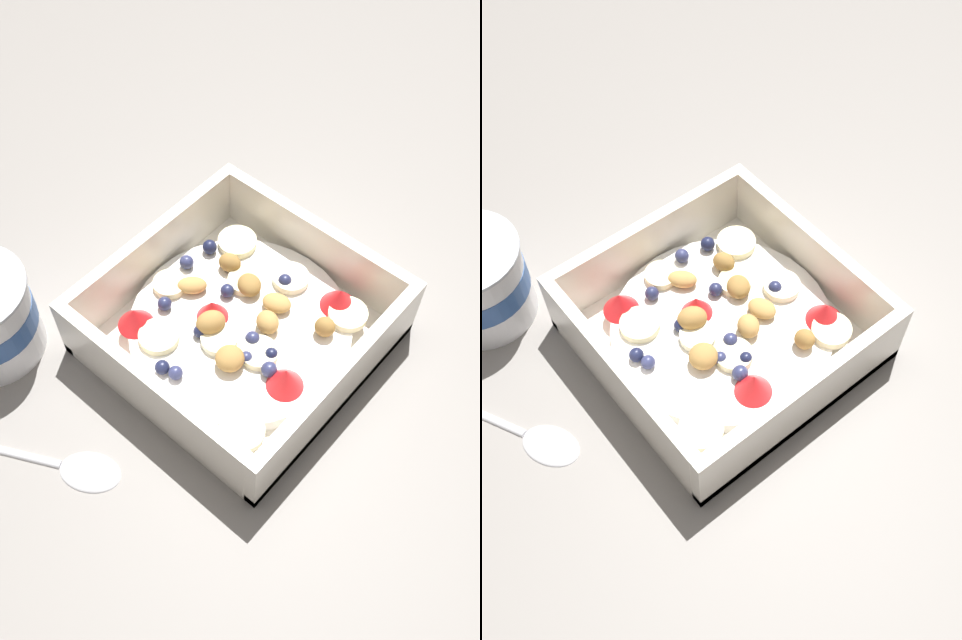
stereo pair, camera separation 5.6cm
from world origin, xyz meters
The scene contains 3 objects.
ground_plane centered at (0.00, 0.00, 0.00)m, with size 2.40×2.40×0.00m, color gray.
fruit_bowl centered at (0.00, 0.02, 0.02)m, with size 0.21×0.21×0.07m.
spoon centered at (-0.18, 0.05, 0.00)m, with size 0.10×0.16×0.01m.
Camera 1 is at (-0.24, -0.19, 0.49)m, focal length 38.72 mm.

